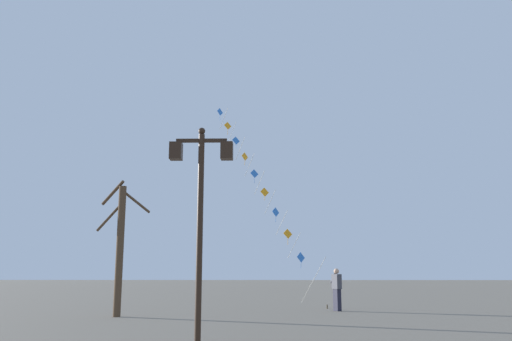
% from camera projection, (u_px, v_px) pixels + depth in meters
% --- Properties ---
extents(ground_plane, '(160.00, 160.00, 0.00)m').
position_uv_depth(ground_plane, '(303.00, 311.00, 21.31)').
color(ground_plane, '#756B5B').
extents(twin_lantern_lamp_post, '(1.46, 0.28, 4.88)m').
position_uv_depth(twin_lantern_lamp_post, '(201.00, 191.00, 11.84)').
color(twin_lantern_lamp_post, black).
rests_on(twin_lantern_lamp_post, ground_plane).
extents(kite_train, '(5.75, 8.62, 11.81)m').
position_uv_depth(kite_train, '(259.00, 182.00, 28.21)').
color(kite_train, brown).
rests_on(kite_train, ground_plane).
extents(kite_flyer, '(0.44, 0.61, 1.71)m').
position_uv_depth(kite_flyer, '(337.00, 288.00, 21.32)').
color(kite_flyer, '#1E1E2D').
rests_on(kite_flyer, ground_plane).
extents(bare_tree, '(1.84, 1.15, 4.94)m').
position_uv_depth(bare_tree, '(120.00, 244.00, 18.96)').
color(bare_tree, '#4C3826').
rests_on(bare_tree, ground_plane).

